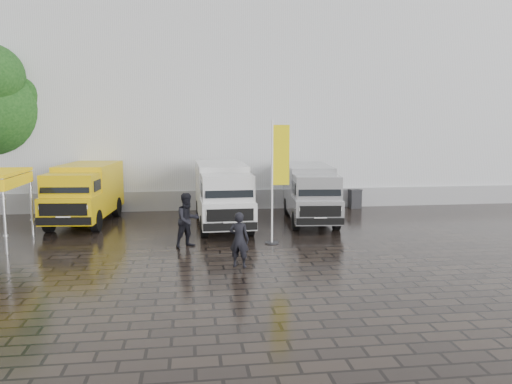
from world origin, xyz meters
TOP-DOWN VIEW (x-y plane):
  - ground at (0.00, 0.00)m, footprint 120.00×120.00m
  - exhibition_hall at (2.00, 16.00)m, footprint 44.00×16.00m
  - hall_plinth at (2.00, 7.95)m, footprint 44.00×0.15m
  - van_yellow at (-7.94, 5.14)m, footprint 2.67×5.79m
  - van_white at (-1.95, 3.70)m, footprint 2.21×6.20m
  - van_silver at (2.03, 4.20)m, footprint 2.48×5.93m
  - flagpole at (-0.17, 0.32)m, footprint 0.88×0.50m
  - wheelie_bin at (5.25, 7.47)m, footprint 0.62×0.62m
  - person_front at (-1.85, -2.58)m, footprint 0.74×0.62m
  - person_tent at (-3.42, 0.21)m, footprint 1.19×1.13m

SIDE VIEW (x-z plane):
  - ground at x=0.00m, z-range 0.00..0.00m
  - wheelie_bin at x=5.25m, z-range 0.00..0.99m
  - hall_plinth at x=2.00m, z-range 0.00..1.00m
  - person_front at x=-1.85m, z-range 0.00..1.73m
  - person_tent at x=-3.42m, z-range 0.00..1.95m
  - van_silver at x=2.03m, z-range 0.00..2.50m
  - van_yellow at x=-7.94m, z-range 0.00..2.59m
  - van_white at x=-1.95m, z-range 0.00..2.67m
  - flagpole at x=-0.17m, z-range 0.23..4.77m
  - exhibition_hall at x=2.00m, z-range 0.00..12.00m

